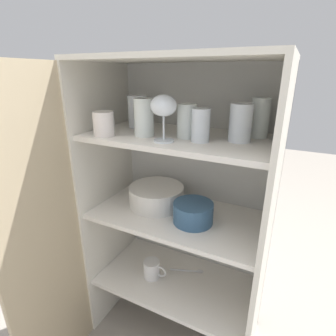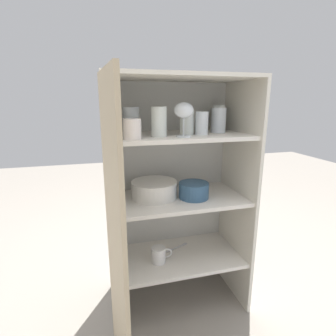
% 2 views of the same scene
% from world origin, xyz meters
% --- Properties ---
extents(cupboard_back_panel, '(0.75, 0.02, 1.26)m').
position_xyz_m(cupboard_back_panel, '(0.00, 0.39, 0.63)').
color(cupboard_back_panel, silver).
rests_on(cupboard_back_panel, ground_plane).
extents(cupboard_side_left, '(0.02, 0.42, 1.26)m').
position_xyz_m(cupboard_side_left, '(-0.36, 0.19, 0.63)').
color(cupboard_side_left, silver).
rests_on(cupboard_side_left, ground_plane).
extents(cupboard_side_right, '(0.02, 0.42, 1.26)m').
position_xyz_m(cupboard_side_right, '(0.36, 0.19, 0.63)').
color(cupboard_side_right, silver).
rests_on(cupboard_side_right, ground_plane).
extents(cupboard_top_panel, '(0.75, 0.42, 0.02)m').
position_xyz_m(cupboard_top_panel, '(0.00, 0.19, 1.27)').
color(cupboard_top_panel, silver).
rests_on(cupboard_top_panel, cupboard_side_left).
extents(shelf_board_lower, '(0.71, 0.38, 0.02)m').
position_xyz_m(shelf_board_lower, '(0.00, 0.19, 0.29)').
color(shelf_board_lower, silver).
extents(shelf_board_middle, '(0.71, 0.38, 0.02)m').
position_xyz_m(shelf_board_middle, '(0.00, 0.19, 0.64)').
color(shelf_board_middle, silver).
extents(shelf_board_upper, '(0.71, 0.38, 0.02)m').
position_xyz_m(shelf_board_upper, '(0.00, 0.19, 0.98)').
color(shelf_board_upper, silver).
extents(cupboard_door, '(0.05, 0.37, 1.26)m').
position_xyz_m(cupboard_door, '(-0.36, -0.20, 0.63)').
color(cupboard_door, tan).
rests_on(cupboard_door, ground_plane).
extents(tumbler_glass_0, '(0.06, 0.06, 0.11)m').
position_xyz_m(tumbler_glass_0, '(0.11, 0.14, 1.05)').
color(tumbler_glass_0, white).
rests_on(tumbler_glass_0, shelf_board_upper).
extents(tumbler_glass_1, '(0.07, 0.07, 0.14)m').
position_xyz_m(tumbler_glass_1, '(0.28, 0.30, 1.07)').
color(tumbler_glass_1, white).
rests_on(tumbler_glass_1, shelf_board_upper).
extents(tumbler_glass_2, '(0.08, 0.08, 0.13)m').
position_xyz_m(tumbler_glass_2, '(-0.23, 0.26, 1.06)').
color(tumbler_glass_2, white).
rests_on(tumbler_glass_2, shelf_board_upper).
extents(tumbler_glass_3, '(0.08, 0.08, 0.09)m').
position_xyz_m(tumbler_glass_3, '(-0.25, 0.06, 1.04)').
color(tumbler_glass_3, silver).
rests_on(tumbler_glass_3, shelf_board_upper).
extents(tumbler_glass_4, '(0.08, 0.08, 0.13)m').
position_xyz_m(tumbler_glass_4, '(0.23, 0.20, 1.06)').
color(tumbler_glass_4, white).
rests_on(tumbler_glass_4, shelf_board_upper).
extents(tumbler_glass_5, '(0.07, 0.07, 0.14)m').
position_xyz_m(tumbler_glass_5, '(-0.11, 0.13, 1.06)').
color(tumbler_glass_5, white).
rests_on(tumbler_glass_5, shelf_board_upper).
extents(tumbler_glass_6, '(0.07, 0.07, 0.12)m').
position_xyz_m(tumbler_glass_6, '(0.04, 0.17, 1.06)').
color(tumbler_glass_6, white).
rests_on(tumbler_glass_6, shelf_board_upper).
extents(wine_glass_0, '(0.09, 0.09, 0.16)m').
position_xyz_m(wine_glass_0, '(-0.01, 0.08, 1.11)').
color(wine_glass_0, white).
rests_on(wine_glass_0, shelf_board_upper).
extents(plate_stack_white, '(0.25, 0.25, 0.09)m').
position_xyz_m(plate_stack_white, '(-0.12, 0.22, 0.70)').
color(plate_stack_white, silver).
rests_on(plate_stack_white, shelf_board_middle).
extents(mixing_bowl_large, '(0.16, 0.16, 0.08)m').
position_xyz_m(mixing_bowl_large, '(0.08, 0.16, 0.70)').
color(mixing_bowl_large, '#33567A').
rests_on(mixing_bowl_large, shelf_board_middle).
extents(coffee_mug_primary, '(0.12, 0.08, 0.09)m').
position_xyz_m(coffee_mug_primary, '(-0.11, 0.16, 0.34)').
color(coffee_mug_primary, white).
rests_on(coffee_mug_primary, shelf_board_lower).
extents(serving_spoon, '(0.16, 0.07, 0.01)m').
position_xyz_m(serving_spoon, '(0.04, 0.27, 0.30)').
color(serving_spoon, silver).
rests_on(serving_spoon, shelf_board_lower).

